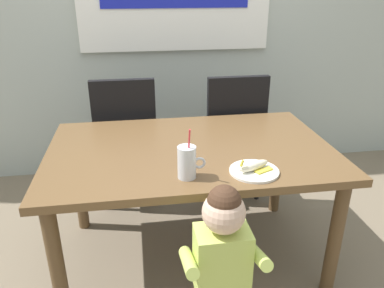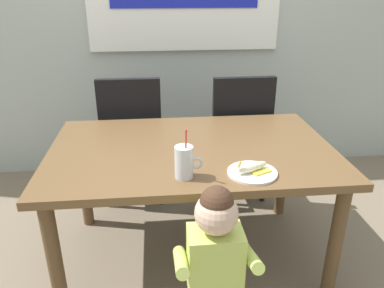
{
  "view_description": "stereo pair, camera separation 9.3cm",
  "coord_description": "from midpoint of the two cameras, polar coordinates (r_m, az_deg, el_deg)",
  "views": [
    {
      "loc": [
        -0.27,
        -1.81,
        1.53
      ],
      "look_at": [
        -0.01,
        -0.1,
        0.78
      ],
      "focal_mm": 34.95,
      "sensor_mm": 36.0,
      "label": 1
    },
    {
      "loc": [
        -0.18,
        -1.82,
        1.53
      ],
      "look_at": [
        -0.01,
        -0.1,
        0.78
      ],
      "focal_mm": 34.95,
      "sensor_mm": 36.0,
      "label": 2
    }
  ],
  "objects": [
    {
      "name": "milk_cup",
      "position": [
        1.67,
        0.4,
        -3.06
      ],
      "size": [
        0.13,
        0.09,
        0.25
      ],
      "color": "silver",
      "rests_on": "dining_table"
    },
    {
      "name": "dining_chair_left",
      "position": [
        2.71,
        -8.13,
        1.76
      ],
      "size": [
        0.44,
        0.45,
        0.96
      ],
      "rotation": [
        0.0,
        0.0,
        3.14
      ],
      "color": "black",
      "rests_on": "ground"
    },
    {
      "name": "ground_plane",
      "position": [
        2.38,
        1.13,
        -16.52
      ],
      "size": [
        24.0,
        24.0,
        0.0
      ],
      "primitive_type": "plane",
      "color": "#7A6B56"
    },
    {
      "name": "snack_plate",
      "position": [
        1.75,
        10.69,
        -4.33
      ],
      "size": [
        0.23,
        0.23,
        0.01
      ],
      "primitive_type": "cylinder",
      "color": "white",
      "rests_on": "dining_table"
    },
    {
      "name": "toddler_standing",
      "position": [
        1.57,
        5.32,
        -16.57
      ],
      "size": [
        0.33,
        0.24,
        0.84
      ],
      "color": "#3F4760",
      "rests_on": "ground"
    },
    {
      "name": "dining_chair_right",
      "position": [
        2.74,
        8.03,
        2.09
      ],
      "size": [
        0.44,
        0.45,
        0.96
      ],
      "rotation": [
        0.0,
        0.0,
        3.14
      ],
      "color": "black",
      "rests_on": "ground"
    },
    {
      "name": "dining_table",
      "position": [
        2.04,
        1.27,
        -2.74
      ],
      "size": [
        1.51,
        0.96,
        0.72
      ],
      "color": "brown",
      "rests_on": "ground"
    },
    {
      "name": "peeled_banana",
      "position": [
        1.74,
        10.74,
        -3.55
      ],
      "size": [
        0.18,
        0.13,
        0.07
      ],
      "rotation": [
        0.0,
        0.0,
        0.43
      ],
      "color": "#F4EAC6",
      "rests_on": "snack_plate"
    }
  ]
}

